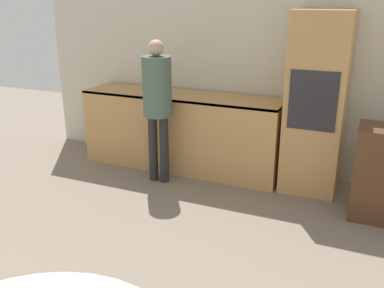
{
  "coord_description": "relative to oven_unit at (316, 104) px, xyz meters",
  "views": [
    {
      "loc": [
        1.11,
        0.53,
        2.03
      ],
      "look_at": [
        0.02,
        3.02,
        1.09
      ],
      "focal_mm": 40.0,
      "sensor_mm": 36.0,
      "label": 1
    }
  ],
  "objects": [
    {
      "name": "wall_back",
      "position": [
        -0.56,
        0.34,
        0.34
      ],
      "size": [
        6.16,
        0.05,
        2.6
      ],
      "color": "beige",
      "rests_on": "ground_plane"
    },
    {
      "name": "kitchen_counter",
      "position": [
        -1.56,
        -0.01,
        -0.48
      ],
      "size": [
        2.45,
        0.6,
        0.93
      ],
      "color": "tan",
      "rests_on": "ground_plane"
    },
    {
      "name": "oven_unit",
      "position": [
        0.0,
        0.0,
        0.0
      ],
      "size": [
        0.59,
        0.59,
        1.92
      ],
      "color": "tan",
      "rests_on": "ground_plane"
    },
    {
      "name": "person_standing",
      "position": [
        -1.63,
        -0.51,
        0.04
      ],
      "size": [
        0.32,
        0.32,
        1.61
      ],
      "color": "#262628",
      "rests_on": "ground_plane"
    }
  ]
}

